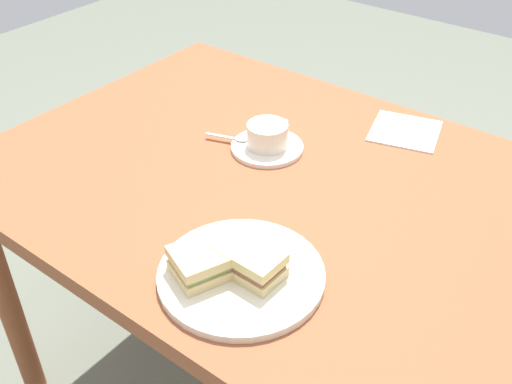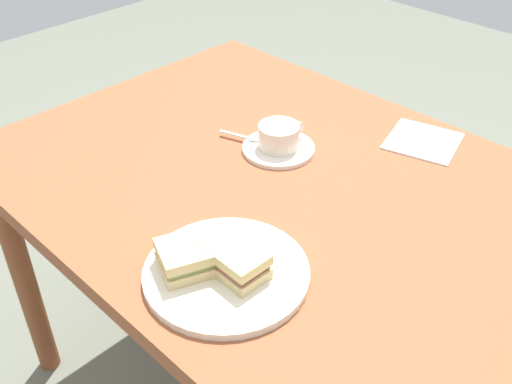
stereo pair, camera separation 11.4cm
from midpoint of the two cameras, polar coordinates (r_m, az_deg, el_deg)
The scene contains 8 objects.
dining_table at distance 1.25m, azimuth 1.57°, elevation -2.73°, with size 1.35×0.89×0.73m.
sandwich_plate at distance 1.00m, azimuth -4.70°, elevation -7.98°, with size 0.28×0.28×0.01m, color silver.
sandwich_front at distance 0.98m, azimuth -4.13°, elevation -6.61°, with size 0.12×0.07×0.05m.
sandwich_back at distance 0.99m, azimuth -7.83°, elevation -6.52°, with size 0.12×0.14×0.05m.
coffee_saucer at distance 1.32m, azimuth -1.41°, elevation 4.19°, with size 0.16×0.16×0.01m, color silver.
coffee_cup at distance 1.31m, azimuth -1.38°, elevation 5.43°, with size 0.09×0.11×0.05m.
spoon at distance 1.34m, azimuth -4.62°, elevation 5.03°, with size 0.10×0.04×0.01m.
napkin at distance 1.42m, azimuth 11.74°, elevation 5.61°, with size 0.15×0.15×0.00m, color white.
Camera 1 is at (0.52, -0.83, 1.43)m, focal length 42.14 mm.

